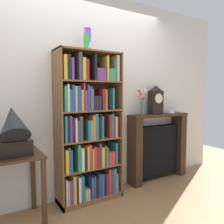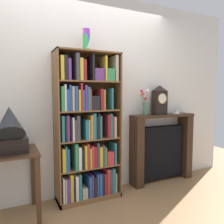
% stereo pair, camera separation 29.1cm
% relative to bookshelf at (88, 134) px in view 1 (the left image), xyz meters
% --- Properties ---
extents(ground_plane, '(7.63, 6.40, 0.02)m').
position_rel_bookshelf_xyz_m(ground_plane, '(0.02, -0.13, -0.85)').
color(ground_plane, '#997047').
extents(wall_back, '(4.63, 0.08, 2.65)m').
position_rel_bookshelf_xyz_m(wall_back, '(0.17, 0.21, 0.48)').
color(wall_back, silver).
rests_on(wall_back, ground).
extents(bookshelf, '(0.80, 0.32, 1.85)m').
position_rel_bookshelf_xyz_m(bookshelf, '(0.00, 0.00, 0.00)').
color(bookshelf, brown).
rests_on(bookshelf, ground).
extents(cup_stack, '(0.09, 0.09, 0.27)m').
position_rel_bookshelf_xyz_m(cup_stack, '(0.01, 0.01, 1.14)').
color(cup_stack, green).
rests_on(cup_stack, bookshelf).
extents(side_table_left, '(0.54, 0.55, 0.74)m').
position_rel_bookshelf_xyz_m(side_table_left, '(-0.87, -0.10, -0.28)').
color(side_table_left, '#472D1C').
rests_on(side_table_left, ground).
extents(gramophone, '(0.33, 0.50, 0.56)m').
position_rel_bookshelf_xyz_m(gramophone, '(-0.87, -0.17, 0.13)').
color(gramophone, black).
rests_on(gramophone, side_table_left).
extents(fireplace_mantel, '(1.03, 0.24, 1.03)m').
position_rel_bookshelf_xyz_m(fireplace_mantel, '(1.22, 0.07, -0.34)').
color(fireplace_mantel, '#382316').
rests_on(fireplace_mantel, ground).
extents(mantel_clock, '(0.20, 0.13, 0.43)m').
position_rel_bookshelf_xyz_m(mantel_clock, '(1.15, 0.05, 0.40)').
color(mantel_clock, black).
rests_on(mantel_clock, fireplace_mantel).
extents(flower_vase, '(0.11, 0.14, 0.37)m').
position_rel_bookshelf_xyz_m(flower_vase, '(0.89, 0.04, 0.36)').
color(flower_vase, '#4C7A60').
rests_on(flower_vase, fireplace_mantel).
extents(teacup_with_saucer, '(0.13, 0.12, 0.05)m').
position_rel_bookshelf_xyz_m(teacup_with_saucer, '(1.49, 0.05, 0.21)').
color(teacup_with_saucer, white).
rests_on(teacup_with_saucer, fireplace_mantel).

